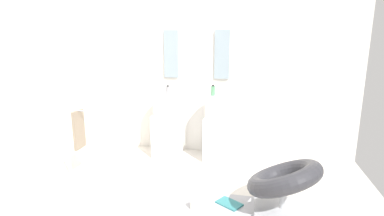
% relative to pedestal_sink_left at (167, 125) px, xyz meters
% --- Properties ---
extents(ground_plane, '(4.80, 3.60, 0.04)m').
position_rel_pedestal_sink_left_xyz_m(ground_plane, '(0.39, -1.29, -0.52)').
color(ground_plane, silver).
extents(rear_partition, '(4.80, 0.10, 2.60)m').
position_rel_pedestal_sink_left_xyz_m(rear_partition, '(0.39, 0.36, 0.80)').
color(rear_partition, silver).
rests_on(rear_partition, ground_plane).
extents(pedestal_sink_left, '(0.40, 0.40, 1.09)m').
position_rel_pedestal_sink_left_xyz_m(pedestal_sink_left, '(0.00, 0.00, 0.00)').
color(pedestal_sink_left, white).
rests_on(pedestal_sink_left, ground_plane).
extents(pedestal_sink_right, '(0.40, 0.40, 1.09)m').
position_rel_pedestal_sink_left_xyz_m(pedestal_sink_right, '(0.79, 0.00, 0.00)').
color(pedestal_sink_right, white).
rests_on(pedestal_sink_right, ground_plane).
extents(vanity_mirror_left, '(0.22, 0.03, 0.72)m').
position_rel_pedestal_sink_left_xyz_m(vanity_mirror_left, '(0.00, 0.29, 1.05)').
color(vanity_mirror_left, '#8C9EA8').
extents(vanity_mirror_right, '(0.22, 0.03, 0.72)m').
position_rel_pedestal_sink_left_xyz_m(vanity_mirror_right, '(0.79, 0.29, 1.05)').
color(vanity_mirror_right, '#8C9EA8').
extents(lounge_chair, '(1.06, 1.06, 0.65)m').
position_rel_pedestal_sink_left_xyz_m(lounge_chair, '(1.62, -1.31, -0.15)').
color(lounge_chair, '#B7BABF').
rests_on(lounge_chair, ground_plane).
extents(towel_rack, '(0.37, 0.22, 0.95)m').
position_rel_pedestal_sink_left_xyz_m(towel_rack, '(-0.91, -0.96, 0.13)').
color(towel_rack, '#B7BABF').
rests_on(towel_rack, ground_plane).
extents(area_rug, '(1.22, 0.79, 0.01)m').
position_rel_pedestal_sink_left_xyz_m(area_rug, '(0.85, -1.43, -0.49)').
color(area_rug, '#B2B2B7').
rests_on(area_rug, ground_plane).
extents(magazine_teal, '(0.32, 0.29, 0.02)m').
position_rel_pedestal_sink_left_xyz_m(magazine_teal, '(1.07, -1.26, -0.48)').
color(magazine_teal, teal).
rests_on(magazine_teal, area_rug).
extents(coffee_mug, '(0.09, 0.09, 0.11)m').
position_rel_pedestal_sink_left_xyz_m(coffee_mug, '(0.71, -1.43, -0.43)').
color(coffee_mug, white).
rests_on(coffee_mug, area_rug).
extents(soap_bottle_clear, '(0.05, 0.05, 0.12)m').
position_rel_pedestal_sink_left_xyz_m(soap_bottle_clear, '(0.06, -0.11, 0.55)').
color(soap_bottle_clear, silver).
rests_on(soap_bottle_clear, pedestal_sink_left).
extents(soap_bottle_green, '(0.06, 0.06, 0.15)m').
position_rel_pedestal_sink_left_xyz_m(soap_bottle_green, '(0.71, -0.06, 0.56)').
color(soap_bottle_green, '#59996B').
rests_on(soap_bottle_green, pedestal_sink_right).
extents(soap_bottle_grey, '(0.05, 0.05, 0.14)m').
position_rel_pedestal_sink_left_xyz_m(soap_bottle_grey, '(0.06, -0.12, 0.55)').
color(soap_bottle_grey, '#99999E').
rests_on(soap_bottle_grey, pedestal_sink_left).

